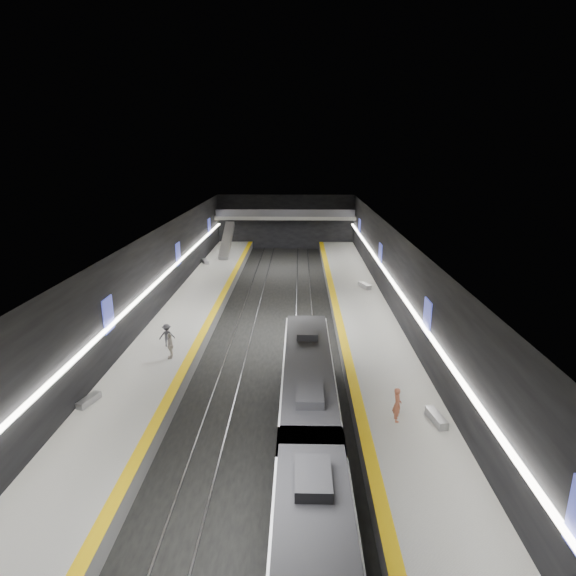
{
  "coord_description": "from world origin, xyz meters",
  "views": [
    {
      "loc": [
        1.99,
        -36.11,
        14.49
      ],
      "look_at": [
        1.0,
        6.13,
        2.2
      ],
      "focal_mm": 30.0,
      "sensor_mm": 36.0,
      "label": 1
    }
  ],
  "objects_px": {
    "bench_left_near": "(89,400)",
    "escalator": "(227,240)",
    "passenger_right_a": "(397,405)",
    "passenger_left_b": "(167,335)",
    "bench_right_near": "(436,418)",
    "bench_right_far": "(364,286)",
    "train": "(310,474)",
    "bench_left_far": "(205,261)",
    "passenger_left_a": "(170,346)"
  },
  "relations": [
    {
      "from": "train",
      "to": "passenger_right_a",
      "type": "distance_m",
      "value": 7.44
    },
    {
      "from": "passenger_left_b",
      "to": "train",
      "type": "bearing_deg",
      "value": 108.15
    },
    {
      "from": "train",
      "to": "passenger_left_b",
      "type": "bearing_deg",
      "value": 122.68
    },
    {
      "from": "bench_right_far",
      "to": "bench_right_near",
      "type": "bearing_deg",
      "value": -109.04
    },
    {
      "from": "bench_left_near",
      "to": "passenger_left_b",
      "type": "distance_m",
      "value": 8.34
    },
    {
      "from": "passenger_right_a",
      "to": "bench_right_far",
      "type": "bearing_deg",
      "value": -6.1
    },
    {
      "from": "bench_right_far",
      "to": "passenger_left_b",
      "type": "xyz_separation_m",
      "value": [
        -15.88,
        -15.25,
        0.59
      ]
    },
    {
      "from": "bench_right_far",
      "to": "passenger_right_a",
      "type": "distance_m",
      "value": 24.67
    },
    {
      "from": "bench_left_near",
      "to": "bench_right_near",
      "type": "distance_m",
      "value": 18.64
    },
    {
      "from": "bench_left_near",
      "to": "bench_right_near",
      "type": "xyz_separation_m",
      "value": [
        18.59,
        -1.41,
        0.02
      ]
    },
    {
      "from": "bench_left_far",
      "to": "passenger_left_b",
      "type": "bearing_deg",
      "value": -109.64
    },
    {
      "from": "train",
      "to": "passenger_left_b",
      "type": "height_order",
      "value": "train"
    },
    {
      "from": "train",
      "to": "bench_left_far",
      "type": "distance_m",
      "value": 42.6
    },
    {
      "from": "bench_right_near",
      "to": "passenger_right_a",
      "type": "relative_size",
      "value": 0.97
    },
    {
      "from": "bench_right_far",
      "to": "passenger_right_a",
      "type": "bearing_deg",
      "value": -113.78
    },
    {
      "from": "train",
      "to": "bench_right_far",
      "type": "height_order",
      "value": "train"
    },
    {
      "from": "bench_left_near",
      "to": "bench_left_far",
      "type": "relative_size",
      "value": 0.86
    },
    {
      "from": "bench_left_far",
      "to": "passenger_left_a",
      "type": "xyz_separation_m",
      "value": [
        2.98,
        -27.6,
        0.66
      ]
    },
    {
      "from": "passenger_right_a",
      "to": "bench_right_near",
      "type": "bearing_deg",
      "value": -94.0
    },
    {
      "from": "bench_right_near",
      "to": "passenger_left_a",
      "type": "bearing_deg",
      "value": 144.73
    },
    {
      "from": "bench_left_far",
      "to": "bench_right_near",
      "type": "distance_m",
      "value": 39.67
    },
    {
      "from": "passenger_right_a",
      "to": "passenger_left_a",
      "type": "bearing_deg",
      "value": 58.95
    },
    {
      "from": "passenger_right_a",
      "to": "passenger_left_a",
      "type": "xyz_separation_m",
      "value": [
        -13.57,
        7.39,
        -0.03
      ]
    },
    {
      "from": "bench_right_near",
      "to": "bench_right_far",
      "type": "relative_size",
      "value": 0.91
    },
    {
      "from": "bench_left_near",
      "to": "bench_right_near",
      "type": "bearing_deg",
      "value": 11.37
    },
    {
      "from": "passenger_left_a",
      "to": "passenger_left_b",
      "type": "relative_size",
      "value": 1.07
    },
    {
      "from": "bench_left_far",
      "to": "bench_right_far",
      "type": "bearing_deg",
      "value": -54.4
    },
    {
      "from": "train",
      "to": "passenger_left_b",
      "type": "xyz_separation_m",
      "value": [
        -9.78,
        15.25,
        -0.37
      ]
    },
    {
      "from": "escalator",
      "to": "passenger_right_a",
      "type": "relative_size",
      "value": 4.36
    },
    {
      "from": "bench_left_near",
      "to": "bench_right_far",
      "type": "xyz_separation_m",
      "value": [
        18.1,
        23.26,
        0.04
      ]
    },
    {
      "from": "bench_left_near",
      "to": "passenger_left_a",
      "type": "xyz_separation_m",
      "value": [
        2.98,
        6.03,
        0.69
      ]
    },
    {
      "from": "bench_left_near",
      "to": "bench_left_far",
      "type": "height_order",
      "value": "bench_left_far"
    },
    {
      "from": "bench_right_near",
      "to": "passenger_left_b",
      "type": "bearing_deg",
      "value": 140.28
    },
    {
      "from": "train",
      "to": "bench_right_near",
      "type": "relative_size",
      "value": 15.72
    },
    {
      "from": "bench_right_far",
      "to": "passenger_left_b",
      "type": "bearing_deg",
      "value": -156.35
    },
    {
      "from": "bench_left_near",
      "to": "passenger_right_a",
      "type": "height_order",
      "value": "passenger_right_a"
    },
    {
      "from": "passenger_left_b",
      "to": "bench_right_far",
      "type": "bearing_deg",
      "value": -150.7
    },
    {
      "from": "passenger_right_a",
      "to": "passenger_left_b",
      "type": "distance_m",
      "value": 17.12
    },
    {
      "from": "escalator",
      "to": "bench_right_near",
      "type": "height_order",
      "value": "escalator"
    },
    {
      "from": "bench_right_far",
      "to": "passenger_left_a",
      "type": "bearing_deg",
      "value": -151.46
    },
    {
      "from": "passenger_right_a",
      "to": "bench_left_far",
      "type": "bearing_deg",
      "value": 22.82
    },
    {
      "from": "bench_left_near",
      "to": "passenger_right_a",
      "type": "bearing_deg",
      "value": 11.02
    },
    {
      "from": "train",
      "to": "escalator",
      "type": "xyz_separation_m",
      "value": [
        -10.0,
        46.0,
        0.7
      ]
    },
    {
      "from": "bench_left_far",
      "to": "bench_right_near",
      "type": "xyz_separation_m",
      "value": [
        18.59,
        -35.04,
        -0.01
      ]
    },
    {
      "from": "bench_right_near",
      "to": "passenger_left_a",
      "type": "distance_m",
      "value": 17.31
    },
    {
      "from": "passenger_left_b",
      "to": "passenger_left_a",
      "type": "bearing_deg",
      "value": 96.34
    },
    {
      "from": "passenger_right_a",
      "to": "passenger_left_a",
      "type": "distance_m",
      "value": 15.45
    },
    {
      "from": "bench_right_near",
      "to": "passenger_right_a",
      "type": "xyz_separation_m",
      "value": [
        -2.04,
        0.05,
        0.7
      ]
    },
    {
      "from": "bench_left_near",
      "to": "escalator",
      "type": "bearing_deg",
      "value": 102.75
    },
    {
      "from": "train",
      "to": "bench_left_near",
      "type": "xyz_separation_m",
      "value": [
        -12.0,
        7.23,
        -1.0
      ]
    }
  ]
}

